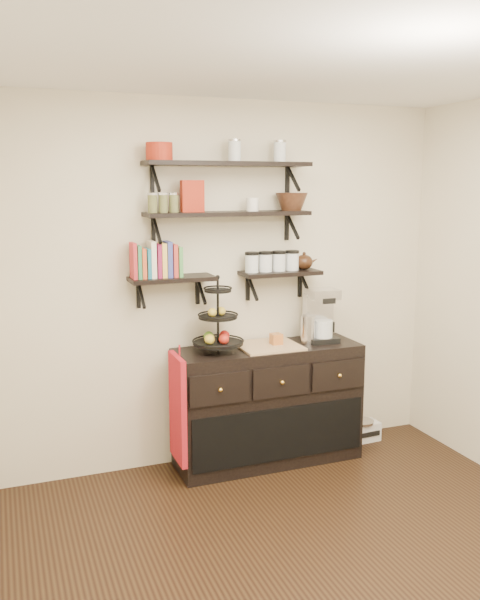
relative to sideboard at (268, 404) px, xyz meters
name	(u,v)px	position (x,y,z in m)	size (l,w,h in m)	color
floor	(332,581)	(-0.28, -1.51, -0.45)	(3.50, 3.50, 0.00)	black
ceiling	(347,50)	(-0.28, -1.51, 2.25)	(3.50, 3.50, 0.02)	white
back_wall	(222,285)	(-0.28, 0.24, 0.90)	(3.50, 0.02, 2.70)	silver
shelf_top	(228,164)	(-0.28, 0.10, 1.78)	(1.20, 0.27, 0.23)	black
shelf_mid	(228,214)	(-0.28, 0.10, 1.43)	(1.20, 0.27, 0.23)	black
shelf_low_left	(172,280)	(-0.70, 0.12, 0.98)	(0.60, 0.25, 0.23)	black
shelf_low_right	(280,274)	(0.14, 0.12, 0.98)	(0.60, 0.25, 0.23)	black
cookbooks	(159,261)	(-0.79, 0.12, 1.11)	(0.36, 0.15, 0.26)	#BA2B32
glass_canisters	(272,263)	(0.08, 0.12, 1.06)	(0.43, 0.10, 0.13)	silver
sideboard	(268,404)	(0.00, 0.00, 0.00)	(1.40, 0.50, 0.92)	black
fruit_stand	(218,327)	(-0.39, 0.00, 0.63)	(0.36, 0.36, 0.53)	black
candle	(276,339)	(0.06, 0.00, 0.50)	(0.08, 0.08, 0.08)	#AB5F27
coffee_maker	(321,316)	(0.45, 0.03, 0.64)	(0.24, 0.23, 0.41)	black
thermal_carafe	(308,330)	(0.32, -0.02, 0.56)	(0.11, 0.11, 0.22)	silver
apron	(178,409)	(-0.73, -0.10, 0.09)	(0.04, 0.33, 0.76)	maroon
radio	(362,431)	(0.88, 0.07, -0.37)	(0.30, 0.21, 0.18)	silver
recipe_box	(192,196)	(-0.54, 0.10, 1.56)	(0.16, 0.06, 0.22)	#9E2312
walnut_bowl	(291,202)	(0.22, 0.10, 1.51)	(0.24, 0.24, 0.13)	black
ramekins	(252,204)	(-0.09, 0.10, 1.50)	(0.09, 0.09, 0.10)	white
teapot	(304,261)	(0.34, 0.12, 1.07)	(0.18, 0.14, 0.14)	black
red_pot	(159,152)	(-0.77, 0.10, 1.86)	(0.18, 0.18, 0.12)	#9E2312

